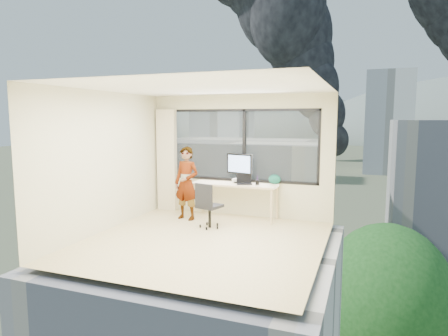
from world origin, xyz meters
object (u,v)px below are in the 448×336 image
at_px(person, 187,183).
at_px(laptop, 244,179).
at_px(desk, 235,201).
at_px(handbag, 275,179).
at_px(chair, 210,205).
at_px(game_console, 241,180).
at_px(monitor, 240,168).

distance_m(person, laptop, 1.20).
xyz_separation_m(desk, person, (-0.92, -0.42, 0.39)).
distance_m(person, handbag, 1.83).
xyz_separation_m(desk, chair, (-0.22, -0.85, 0.08)).
bearing_deg(game_console, person, -147.16).
bearing_deg(desk, monitor, 60.64).
distance_m(desk, laptop, 0.53).
relative_size(chair, laptop, 2.71).
distance_m(chair, person, 0.88).
bearing_deg(person, monitor, 37.37).
bearing_deg(handbag, person, -163.48).
distance_m(monitor, game_console, 0.29).
bearing_deg(person, desk, 33.44).
height_order(laptop, handbag, laptop).
xyz_separation_m(monitor, handbag, (0.74, 0.09, -0.21)).
height_order(desk, chair, chair).
height_order(chair, handbag, handbag).
distance_m(chair, monitor, 1.18).
bearing_deg(chair, desk, 89.80).
relative_size(laptop, handbag, 1.30).
xyz_separation_m(person, monitor, (0.98, 0.53, 0.30)).
distance_m(desk, game_console, 0.46).
relative_size(monitor, laptop, 1.87).
distance_m(game_console, laptop, 0.30).
relative_size(chair, monitor, 1.45).
xyz_separation_m(person, game_console, (0.99, 0.62, 0.03)).
bearing_deg(laptop, chair, -140.16).
relative_size(person, monitor, 2.45).
bearing_deg(handbag, monitor, -176.50).
relative_size(desk, laptop, 5.42).
xyz_separation_m(laptop, handbag, (0.58, 0.25, -0.00)).
distance_m(laptop, handbag, 0.63).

